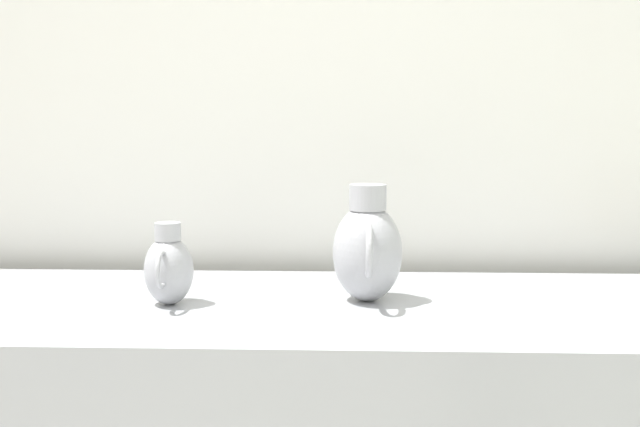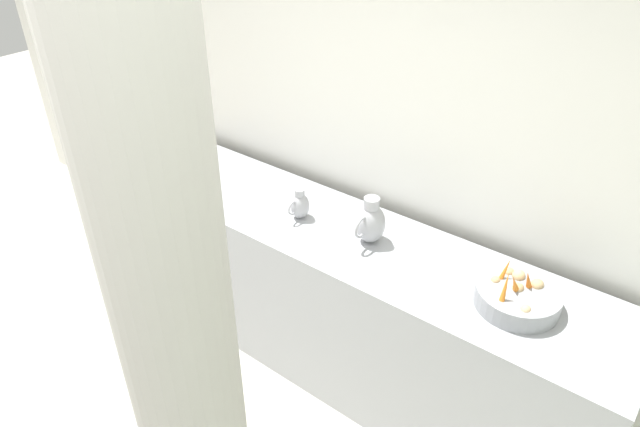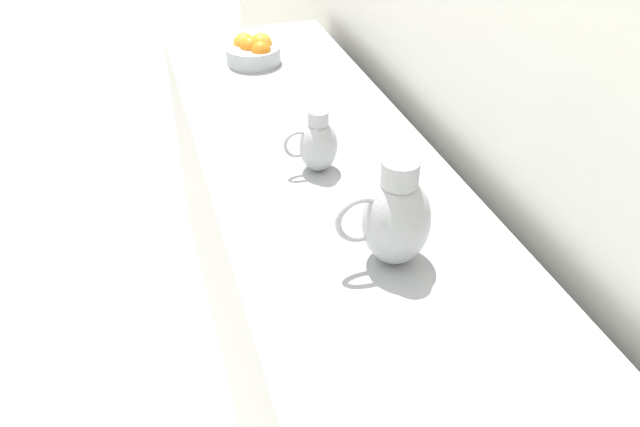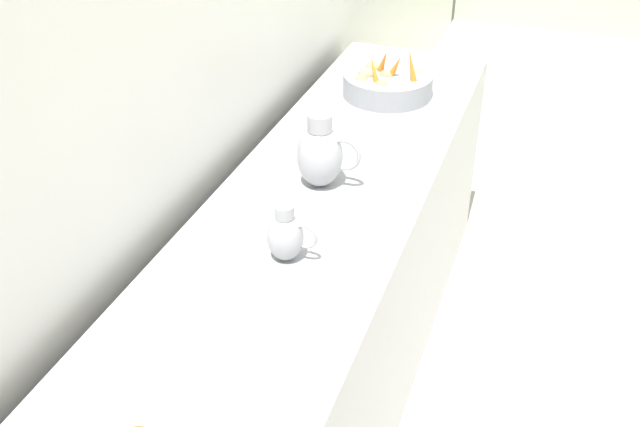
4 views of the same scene
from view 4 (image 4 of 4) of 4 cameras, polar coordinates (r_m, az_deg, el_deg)
name	(u,v)px [view 4 (image 4 of 4)]	position (r m, az deg, el deg)	size (l,w,h in m)	color
prep_counter	(312,320)	(2.59, -0.61, -8.21)	(0.66, 2.97, 0.93)	#9EA0A5
vegetable_colander	(387,84)	(3.08, 5.22, 9.96)	(0.37, 0.37, 0.22)	gray
metal_pitcher_tall	(321,154)	(2.38, 0.05, 4.64)	(0.21, 0.15, 0.25)	#A3A3A8
metal_pitcher_short	(286,235)	(2.05, -2.66, -1.67)	(0.15, 0.10, 0.18)	#A3A3A8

